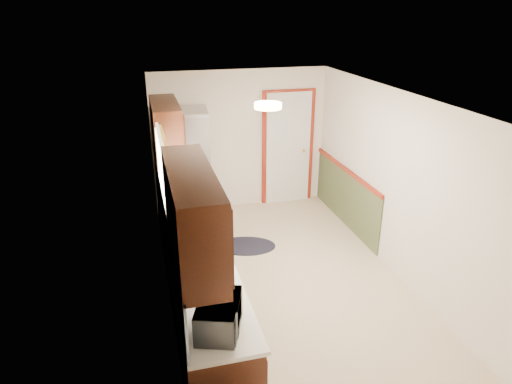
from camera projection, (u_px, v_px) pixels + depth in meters
room_shell at (286, 195)px, 5.61m from camera, size 3.20×5.20×2.52m
kitchen_run at (190, 247)px, 5.21m from camera, size 0.63×4.00×2.20m
back_wall_trim at (300, 158)px, 7.94m from camera, size 1.12×2.30×2.08m
ceiling_fixture at (268, 106)px, 4.92m from camera, size 0.30×0.30×0.06m
microwave at (219, 313)px, 3.62m from camera, size 0.41×0.55×0.33m
refrigerator at (185, 168)px, 7.30m from camera, size 0.85×0.82×1.89m
rug at (246, 246)px, 6.86m from camera, size 1.01×0.78×0.01m
cooktop at (183, 199)px, 6.13m from camera, size 0.48×0.57×0.02m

